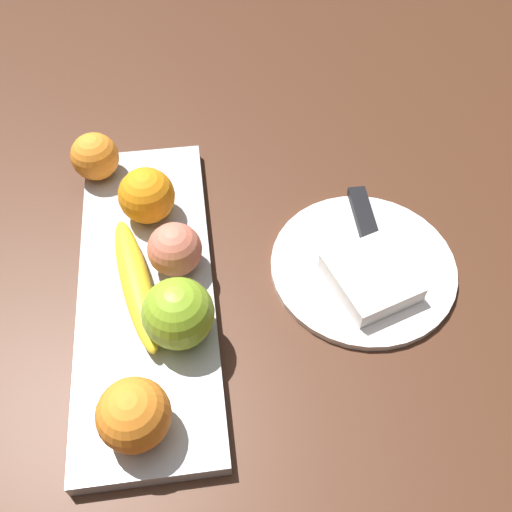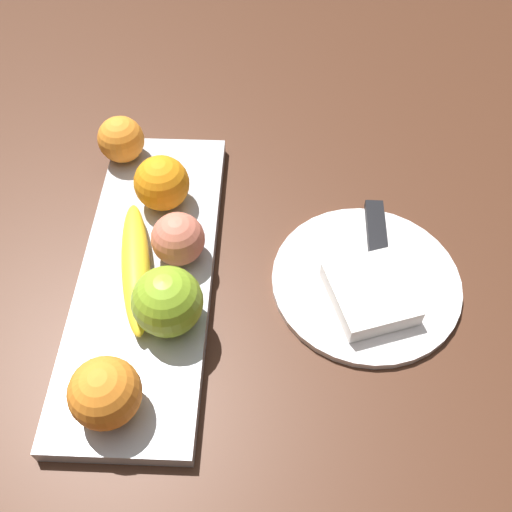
% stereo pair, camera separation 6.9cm
% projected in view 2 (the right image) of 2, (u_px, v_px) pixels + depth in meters
% --- Properties ---
extents(ground_plane, '(2.40, 2.40, 0.00)m').
position_uv_depth(ground_plane, '(151.00, 264.00, 0.75)').
color(ground_plane, '#472718').
extents(fruit_tray, '(0.47, 0.16, 0.02)m').
position_uv_depth(fruit_tray, '(146.00, 272.00, 0.73)').
color(fruit_tray, '#B1B6BE').
rests_on(fruit_tray, ground_plane).
extents(apple, '(0.08, 0.08, 0.08)m').
position_uv_depth(apple, '(167.00, 302.00, 0.64)').
color(apple, '#86B127').
rests_on(apple, fruit_tray).
extents(banana, '(0.20, 0.07, 0.03)m').
position_uv_depth(banana, '(136.00, 266.00, 0.70)').
color(banana, yellow).
rests_on(banana, fruit_tray).
extents(orange_near_apple, '(0.07, 0.07, 0.07)m').
position_uv_depth(orange_near_apple, '(162.00, 183.00, 0.75)').
color(orange_near_apple, orange).
rests_on(orange_near_apple, fruit_tray).
extents(orange_near_banana, '(0.07, 0.07, 0.07)m').
position_uv_depth(orange_near_banana, '(105.00, 393.00, 0.58)').
color(orange_near_banana, orange).
rests_on(orange_near_banana, fruit_tray).
extents(orange_center, '(0.07, 0.07, 0.07)m').
position_uv_depth(orange_center, '(121.00, 139.00, 0.81)').
color(orange_center, orange).
rests_on(orange_center, fruit_tray).
extents(peach, '(0.07, 0.07, 0.07)m').
position_uv_depth(peach, '(178.00, 239.00, 0.70)').
color(peach, '#D9725A').
rests_on(peach, fruit_tray).
extents(dinner_plate, '(0.24, 0.24, 0.01)m').
position_uv_depth(dinner_plate, '(366.00, 282.00, 0.72)').
color(dinner_plate, white).
rests_on(dinner_plate, ground_plane).
extents(folded_napkin, '(0.12, 0.12, 0.03)m').
position_uv_depth(folded_napkin, '(370.00, 294.00, 0.69)').
color(folded_napkin, white).
rests_on(folded_napkin, dinner_plate).
extents(knife, '(0.18, 0.03, 0.01)m').
position_uv_depth(knife, '(377.00, 238.00, 0.75)').
color(knife, silver).
rests_on(knife, dinner_plate).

